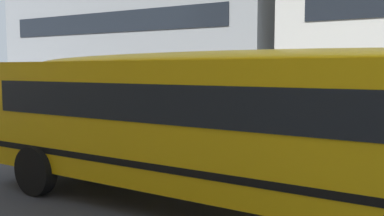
{
  "coord_description": "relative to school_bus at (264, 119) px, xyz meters",
  "views": [
    {
      "loc": [
        0.86,
        -8.71,
        2.63
      ],
      "look_at": [
        -3.76,
        -0.86,
        1.79
      ],
      "focal_mm": 40.0,
      "sensor_mm": 36.0,
      "label": 1
    }
  ],
  "objects": [
    {
      "name": "ground_plane",
      "position": [
        1.79,
        1.73,
        -1.75
      ],
      "size": [
        400.0,
        400.0,
        0.0
      ],
      "primitive_type": "plane",
      "color": "#38383D"
    },
    {
      "name": "lane_centreline",
      "position": [
        1.79,
        1.73,
        -1.75
      ],
      "size": [
        110.0,
        0.16,
        0.01
      ],
      "primitive_type": "cube",
      "color": "silver",
      "rests_on": "ground_plane"
    },
    {
      "name": "school_bus",
      "position": [
        0.0,
        0.0,
        0.0
      ],
      "size": [
        13.28,
        3.41,
        2.95
      ],
      "rotation": [
        0.0,
        0.0,
        -0.03
      ],
      "color": "yellow",
      "rests_on": "ground_plane"
    },
    {
      "name": "parked_car_grey_mid_block",
      "position": [
        -12.24,
        6.87,
        -0.91
      ],
      "size": [
        3.92,
        1.91,
        1.64
      ],
      "rotation": [
        0.0,
        0.0,
        0.01
      ],
      "color": "gray",
      "rests_on": "ground_plane"
    },
    {
      "name": "apartment_block_far_left",
      "position": [
        -13.19,
        17.75,
        4.9
      ],
      "size": [
        17.26,
        13.67,
        13.3
      ],
      "color": "gray",
      "rests_on": "ground_plane"
    }
  ]
}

